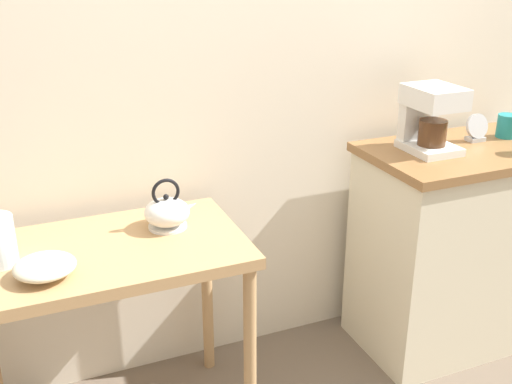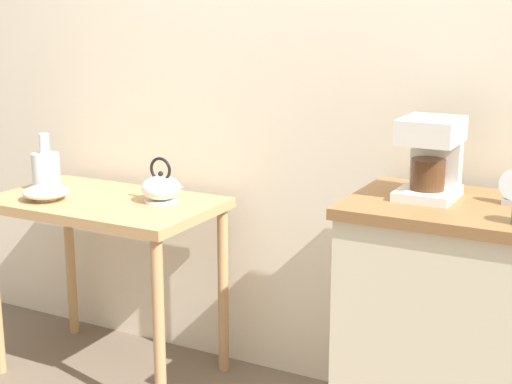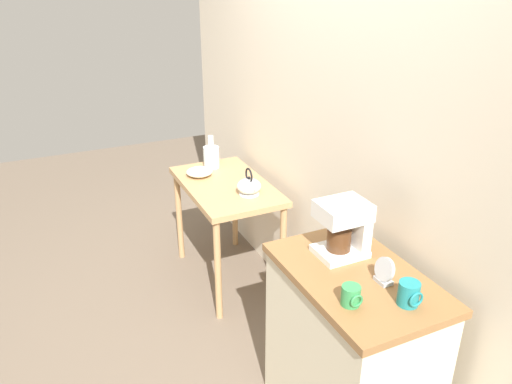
% 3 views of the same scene
% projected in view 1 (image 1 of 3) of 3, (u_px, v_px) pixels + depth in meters
% --- Properties ---
extents(ground_plane, '(8.00, 8.00, 0.00)m').
position_uv_depth(ground_plane, '(297.00, 377.00, 2.56)').
color(ground_plane, '#6B5B4C').
extents(back_wall, '(4.40, 0.10, 2.80)m').
position_uv_depth(back_wall, '(286.00, 18.00, 2.39)').
color(back_wall, beige).
rests_on(back_wall, ground_plane).
extents(wooden_table, '(0.90, 0.54, 0.75)m').
position_uv_depth(wooden_table, '(109.00, 275.00, 2.05)').
color(wooden_table, tan).
rests_on(wooden_table, ground_plane).
extents(kitchen_counter, '(0.80, 0.51, 0.90)m').
position_uv_depth(kitchen_counter, '(452.00, 247.00, 2.66)').
color(kitchen_counter, beige).
rests_on(kitchen_counter, ground_plane).
extents(bowl_stoneware, '(0.18, 0.18, 0.06)m').
position_uv_depth(bowl_stoneware, '(45.00, 267.00, 1.82)').
color(bowl_stoneware, beige).
rests_on(bowl_stoneware, wooden_table).
extents(teakettle, '(0.19, 0.16, 0.18)m').
position_uv_depth(teakettle, '(168.00, 212.00, 2.13)').
color(teakettle, white).
rests_on(teakettle, wooden_table).
extents(coffee_maker, '(0.18, 0.22, 0.26)m').
position_uv_depth(coffee_maker, '(429.00, 115.00, 2.42)').
color(coffee_maker, white).
rests_on(coffee_maker, kitchen_counter).
extents(mug_dark_teal, '(0.09, 0.08, 0.10)m').
position_uv_depth(mug_dark_teal, '(507.00, 126.00, 2.62)').
color(mug_dark_teal, teal).
rests_on(mug_dark_teal, kitchen_counter).
extents(table_clock, '(0.10, 0.05, 0.12)m').
position_uv_depth(table_clock, '(477.00, 129.00, 2.56)').
color(table_clock, '#B2B5BA').
rests_on(table_clock, kitchen_counter).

